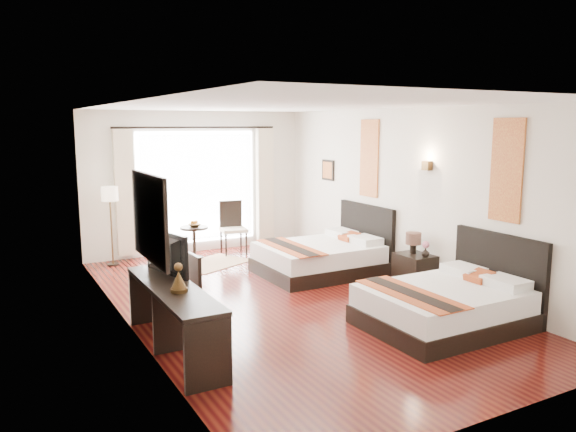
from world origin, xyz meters
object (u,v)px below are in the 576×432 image
vase (425,256)px  fruit_bowl (194,225)px  desk_chair (183,305)px  nightstand (415,272)px  bed_far (323,256)px  television (160,254)px  console_desk (174,319)px  bed_near (448,304)px  table_lamp (413,240)px  window_chair (233,238)px  floor_lamp (110,199)px  side_table (194,243)px

vase → fruit_bowl: 4.43m
desk_chair → nightstand: bearing=175.7°
bed_far → television: television is taller
fruit_bowl → television: bearing=-115.2°
vase → desk_chair: 3.72m
console_desk → fruit_bowl: console_desk is taller
bed_near → table_lamp: bearing=64.3°
nightstand → vase: size_ratio=4.32×
fruit_bowl → window_chair: 0.87m
fruit_bowl → vase: bearing=-58.3°
console_desk → bed_far: bearing=32.0°
nightstand → floor_lamp: bearing=135.0°
vase → side_table: bearing=121.6°
nightstand → window_chair: window_chair is taller
table_lamp → window_chair: window_chair is taller
side_table → fruit_bowl: size_ratio=2.67×
bed_near → side_table: bed_near is taller
window_chair → television: bearing=-25.8°
nightstand → side_table: size_ratio=0.94×
bed_far → floor_lamp: size_ratio=1.40×
desk_chair → bed_near: bearing=149.7°
window_chair → floor_lamp: bearing=-86.1°
fruit_bowl → window_chair: bearing=2.5°
floor_lamp → window_chair: floor_lamp is taller
table_lamp → console_desk: table_lamp is taller
bed_near → table_lamp: size_ratio=5.18×
floor_lamp → side_table: 1.75m
console_desk → nightstand: bearing=7.8°
nightstand → console_desk: bearing=-172.2°
window_chair → side_table: bearing=-80.0°
bed_near → console_desk: bed_near is taller
fruit_bowl → window_chair: size_ratio=0.22×
side_table → floor_lamp: bearing=171.8°
nightstand → vase: (0.02, -0.20, 0.29)m
television → fruit_bowl: television is taller
nightstand → side_table: (-2.32, 3.59, 0.03)m
bed_near → fruit_bowl: 5.27m
table_lamp → floor_lamp: bearing=135.7°
nightstand → table_lamp: size_ratio=1.51×
bed_near → vase: bearing=59.5°
desk_chair → bed_far: bearing=-157.3°
bed_near → table_lamp: (0.73, 1.52, 0.47)m
fruit_bowl → desk_chair: bearing=-111.9°
side_table → window_chair: (0.81, 0.02, 0.01)m
nightstand → desk_chair: (-3.67, 0.19, -0.00)m
floor_lamp → fruit_bowl: (1.49, -0.23, -0.56)m
nightstand → fruit_bowl: bearing=122.9°
desk_chair → floor_lamp: (-0.13, 3.62, 0.93)m
television → bed_near: bearing=-127.3°
television → floor_lamp: (0.20, 3.80, 0.20)m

